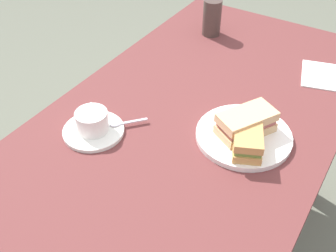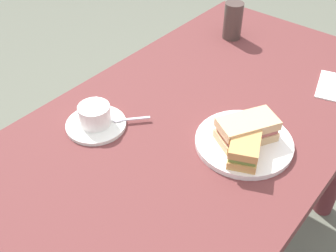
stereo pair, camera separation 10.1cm
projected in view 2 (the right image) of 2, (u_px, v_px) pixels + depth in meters
name	position (u px, v px, depth m)	size (l,w,h in m)	color
dining_table	(195.00, 154.00, 1.18)	(1.35, 0.72, 0.75)	brown
sandwich_plate	(244.00, 142.00, 1.00)	(0.24, 0.24, 0.01)	white
sandwich_front	(247.00, 129.00, 0.98)	(0.16, 0.14, 0.06)	#DFB17D
sandwich_back	(245.00, 145.00, 0.94)	(0.14, 0.11, 0.05)	tan
coffee_saucer	(96.00, 124.00, 1.06)	(0.16, 0.16, 0.01)	white
coffee_cup	(95.00, 114.00, 1.04)	(0.09, 0.09, 0.05)	white
spoon	(125.00, 119.00, 1.06)	(0.08, 0.07, 0.01)	silver
drinking_glass	(233.00, 21.00, 1.38)	(0.06, 0.06, 0.13)	#483833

